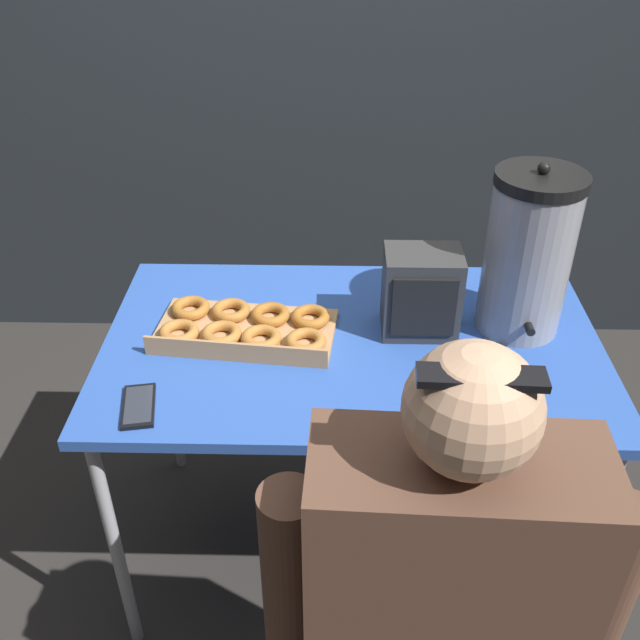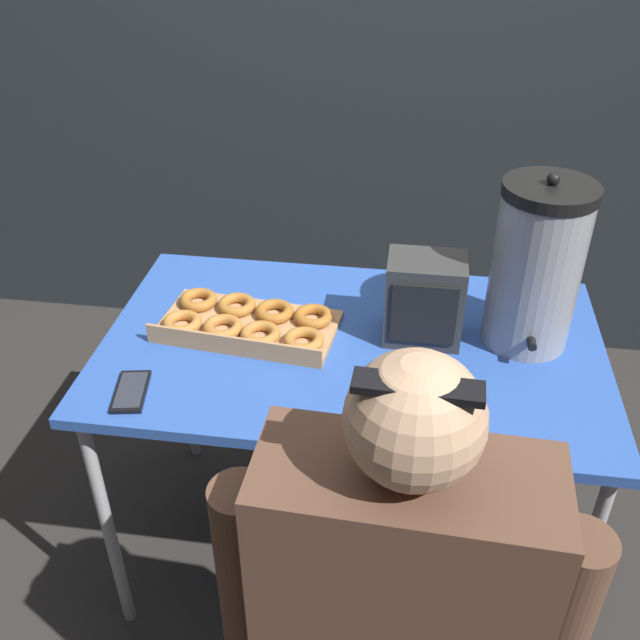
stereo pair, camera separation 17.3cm
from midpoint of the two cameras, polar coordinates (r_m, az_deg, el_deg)
The scene contains 7 objects.
ground_plane at distance 2.30m, azimuth 4.34°, elevation -17.63°, with size 12.00×12.00×0.00m, color #2D2B28.
back_wall at distance 2.71m, azimuth 7.80°, elevation 22.48°, with size 6.00×0.11×2.53m.
folding_table at distance 1.79m, azimuth 5.31°, elevation -3.34°, with size 1.23×0.74×0.77m.
donut_box at distance 1.79m, azimuth -3.05°, elevation -0.33°, with size 0.46×0.28×0.05m.
coffee_urn at distance 1.76m, azimuth 19.66°, elevation 3.98°, with size 0.21×0.24×0.44m.
cell_phone at distance 1.63m, azimuth -11.98°, elevation -5.72°, with size 0.09×0.15×0.01m.
space_heater at distance 1.75m, azimuth 11.16°, elevation 1.53°, with size 0.19×0.14×0.22m.
Camera 2 is at (0.12, -1.42, 1.80)m, focal length 40.00 mm.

